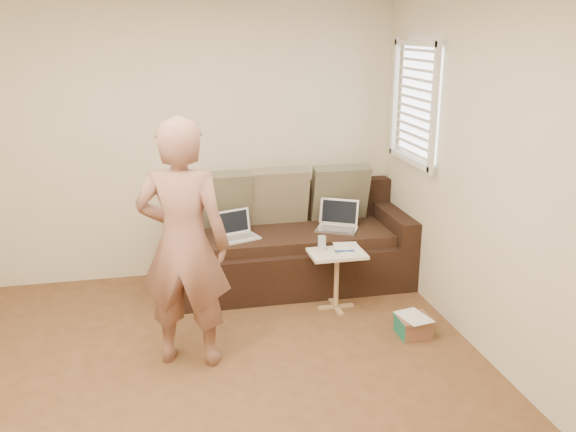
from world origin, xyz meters
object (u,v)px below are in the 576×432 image
object	(u,v)px
drinking_glass	(322,243)
sofa	(290,240)
striped_box	(413,326)
side_table	(336,280)
laptop_silver	(337,230)
person	(184,244)
laptop_white	(239,239)

from	to	relation	value
drinking_glass	sofa	bearing A→B (deg)	106.40
drinking_glass	striped_box	size ratio (longest dim) A/B	0.47
side_table	drinking_glass	size ratio (longest dim) A/B	4.27
sofa	striped_box	distance (m)	1.47
laptop_silver	person	size ratio (longest dim) A/B	0.21
person	laptop_silver	bearing A→B (deg)	-123.57
laptop_silver	striped_box	distance (m)	1.27
laptop_silver	laptop_white	size ratio (longest dim) A/B	1.12
sofa	laptop_silver	distance (m)	0.45
laptop_white	striped_box	size ratio (longest dim) A/B	1.30
laptop_white	person	xyz separation A→B (m)	(-0.54, -1.10, 0.37)
person	striped_box	size ratio (longest dim) A/B	7.02
laptop_silver	person	xyz separation A→B (m)	(-1.46, -1.16, 0.37)
laptop_silver	drinking_glass	distance (m)	0.54
laptop_white	drinking_glass	world-z (taller)	laptop_white
drinking_glass	laptop_white	bearing A→B (deg)	147.74
person	striped_box	distance (m)	1.93
person	side_table	bearing A→B (deg)	-136.81
laptop_white	striped_box	bearing A→B (deg)	-61.67
laptop_white	side_table	size ratio (longest dim) A/B	0.64
sofa	striped_box	world-z (taller)	sofa
laptop_silver	drinking_glass	size ratio (longest dim) A/B	3.08
side_table	drinking_glass	bearing A→B (deg)	142.40
sofa	person	xyz separation A→B (m)	(-1.03, -1.23, 0.47)
laptop_white	person	distance (m)	1.28
sofa	side_table	bearing A→B (deg)	-66.71
drinking_glass	striped_box	xyz separation A→B (m)	(0.56, -0.70, -0.49)
laptop_silver	side_table	bearing A→B (deg)	-77.72
sofa	person	bearing A→B (deg)	-129.76
laptop_silver	laptop_white	bearing A→B (deg)	-148.07
striped_box	laptop_silver	bearing A→B (deg)	104.05
laptop_white	side_table	xyz separation A→B (m)	(0.76, -0.50, -0.26)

